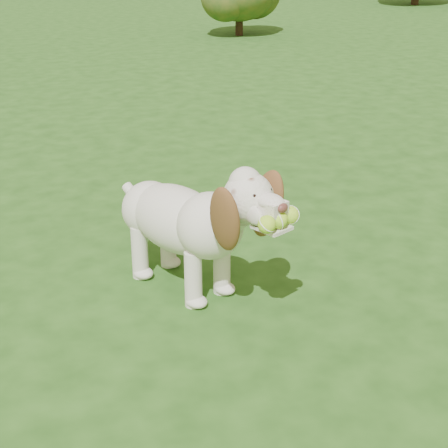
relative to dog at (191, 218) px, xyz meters
name	(u,v)px	position (x,y,z in m)	size (l,w,h in m)	color
ground	(165,260)	(-0.01, 0.40, -0.41)	(80.00, 80.00, 0.00)	#1E4413
dog	(191,218)	(0.00, 0.00, 0.00)	(0.67, 1.15, 0.77)	silver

